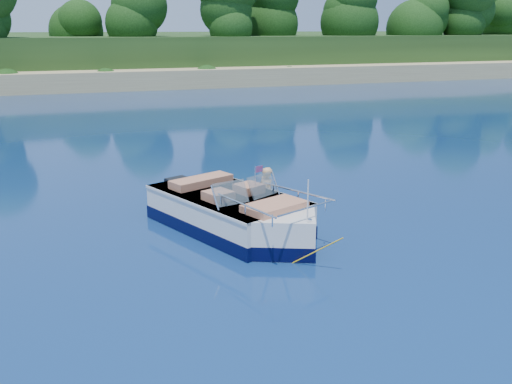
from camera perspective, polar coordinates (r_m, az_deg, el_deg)
ground at (r=12.79m, az=0.11°, el=-5.89°), size 160.00×160.00×0.00m
shoreline at (r=75.18m, az=-16.22°, el=12.64°), size 170.00×59.00×6.00m
treeline at (r=52.38m, az=-15.15°, el=16.46°), size 150.00×7.12×8.19m
motorboat at (r=13.79m, az=-1.83°, el=-2.49°), size 3.59×5.70×2.02m
tow_tube at (r=15.88m, az=1.17°, el=-1.07°), size 1.60×1.60×0.37m
boy at (r=15.93m, az=0.95°, el=-1.38°), size 0.60×0.93×1.68m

